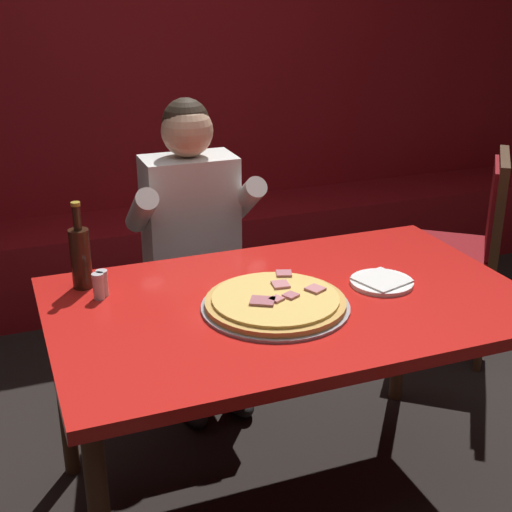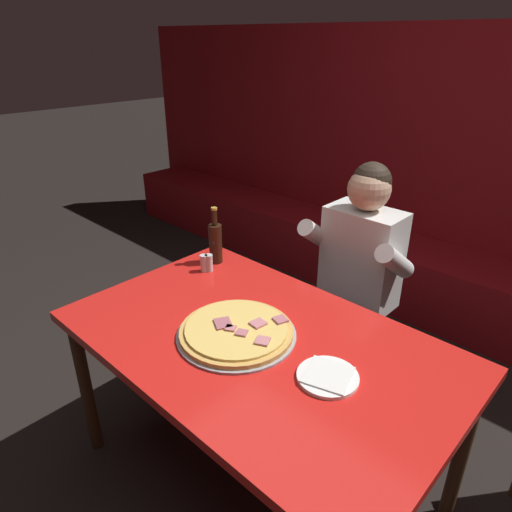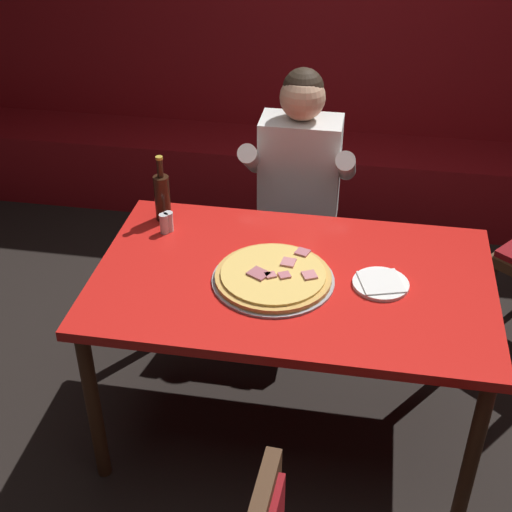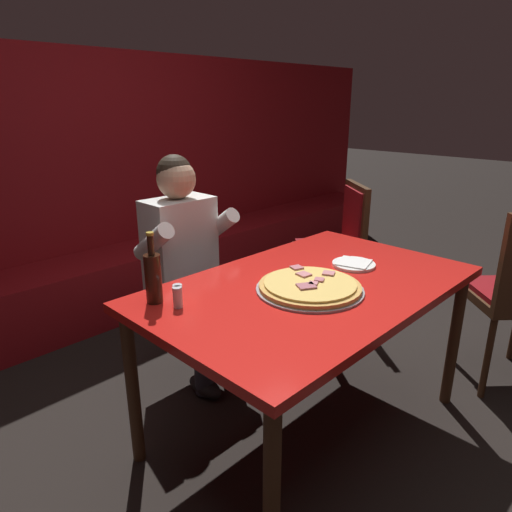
% 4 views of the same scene
% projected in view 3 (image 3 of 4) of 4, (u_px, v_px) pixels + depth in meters
% --- Properties ---
extents(ground_plane, '(24.00, 24.00, 0.00)m').
position_uv_depth(ground_plane, '(288.00, 420.00, 3.12)').
color(ground_plane, black).
extents(booth_wall_panel, '(6.80, 0.16, 1.90)m').
position_uv_depth(booth_wall_panel, '(339.00, 51.00, 4.38)').
color(booth_wall_panel, maroon).
rests_on(booth_wall_panel, ground_plane).
extents(booth_bench, '(6.46, 0.48, 0.46)m').
position_uv_depth(booth_bench, '(328.00, 179.00, 4.52)').
color(booth_bench, maroon).
rests_on(booth_bench, ground_plane).
extents(main_dining_table, '(1.51, 0.93, 0.77)m').
position_uv_depth(main_dining_table, '(293.00, 292.00, 2.74)').
color(main_dining_table, '#422816').
rests_on(main_dining_table, ground_plane).
extents(pizza, '(0.46, 0.46, 0.05)m').
position_uv_depth(pizza, '(273.00, 277.00, 2.66)').
color(pizza, '#9E9EA3').
rests_on(pizza, main_dining_table).
extents(plate_white_paper, '(0.21, 0.21, 0.02)m').
position_uv_depth(plate_white_paper, '(381.00, 284.00, 2.64)').
color(plate_white_paper, white).
rests_on(plate_white_paper, main_dining_table).
extents(beer_bottle, '(0.07, 0.07, 0.29)m').
position_uv_depth(beer_bottle, '(162.00, 196.00, 2.99)').
color(beer_bottle, black).
rests_on(beer_bottle, main_dining_table).
extents(shaker_black_pepper, '(0.04, 0.04, 0.09)m').
position_uv_depth(shaker_black_pepper, '(169.00, 222.00, 2.95)').
color(shaker_black_pepper, silver).
rests_on(shaker_black_pepper, main_dining_table).
extents(shaker_oregano, '(0.04, 0.04, 0.09)m').
position_uv_depth(shaker_oregano, '(164.00, 224.00, 2.93)').
color(shaker_oregano, silver).
rests_on(shaker_oregano, main_dining_table).
extents(diner_seated_blue_shirt, '(0.53, 0.53, 1.27)m').
position_uv_depth(diner_seated_blue_shirt, '(297.00, 192.00, 3.38)').
color(diner_seated_blue_shirt, black).
rests_on(diner_seated_blue_shirt, ground_plane).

